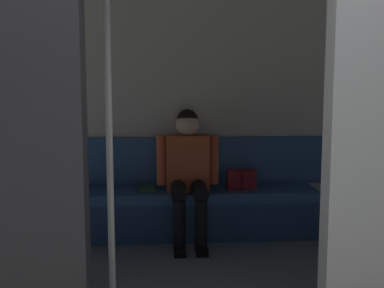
{
  "coord_description": "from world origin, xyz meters",
  "views": [
    {
      "loc": [
        0.22,
        2.17,
        1.44
      ],
      "look_at": [
        -0.02,
        -1.24,
        0.99
      ],
      "focal_mm": 46.8,
      "sensor_mm": 36.0,
      "label": 1
    }
  ],
  "objects_px": {
    "person_seated": "(188,167)",
    "handbag": "(241,179)",
    "bench_seat": "(182,202)",
    "grab_pole_door": "(109,143)",
    "train_car": "(178,62)",
    "book": "(146,188)"
  },
  "relations": [
    {
      "from": "person_seated",
      "to": "handbag",
      "type": "bearing_deg",
      "value": -167.54
    },
    {
      "from": "bench_seat",
      "to": "handbag",
      "type": "height_order",
      "value": "handbag"
    },
    {
      "from": "grab_pole_door",
      "to": "train_car",
      "type": "bearing_deg",
      "value": -117.99
    },
    {
      "from": "person_seated",
      "to": "book",
      "type": "xyz_separation_m",
      "value": [
        0.37,
        -0.12,
        -0.21
      ]
    },
    {
      "from": "train_car",
      "to": "bench_seat",
      "type": "bearing_deg",
      "value": -94.5
    },
    {
      "from": "handbag",
      "to": "book",
      "type": "xyz_separation_m",
      "value": [
        0.86,
        -0.01,
        -0.07
      ]
    },
    {
      "from": "person_seated",
      "to": "grab_pole_door",
      "type": "height_order",
      "value": "grab_pole_door"
    },
    {
      "from": "person_seated",
      "to": "handbag",
      "type": "height_order",
      "value": "person_seated"
    },
    {
      "from": "bench_seat",
      "to": "person_seated",
      "type": "distance_m",
      "value": 0.33
    },
    {
      "from": "person_seated",
      "to": "handbag",
      "type": "distance_m",
      "value": 0.52
    },
    {
      "from": "handbag",
      "to": "person_seated",
      "type": "bearing_deg",
      "value": 12.46
    },
    {
      "from": "book",
      "to": "train_car",
      "type": "bearing_deg",
      "value": 95.29
    },
    {
      "from": "person_seated",
      "to": "train_car",
      "type": "bearing_deg",
      "value": 82.29
    },
    {
      "from": "train_car",
      "to": "book",
      "type": "xyz_separation_m",
      "value": [
        0.24,
        -1.07,
        -1.09
      ]
    },
    {
      "from": "person_seated",
      "to": "grab_pole_door",
      "type": "distance_m",
      "value": 1.82
    },
    {
      "from": "handbag",
      "to": "grab_pole_door",
      "type": "bearing_deg",
      "value": 60.6
    },
    {
      "from": "handbag",
      "to": "book",
      "type": "height_order",
      "value": "handbag"
    },
    {
      "from": "bench_seat",
      "to": "handbag",
      "type": "xyz_separation_m",
      "value": [
        -0.54,
        -0.06,
        0.19
      ]
    },
    {
      "from": "train_car",
      "to": "handbag",
      "type": "bearing_deg",
      "value": -120.36
    },
    {
      "from": "train_car",
      "to": "handbag",
      "type": "height_order",
      "value": "train_car"
    },
    {
      "from": "train_car",
      "to": "book",
      "type": "distance_m",
      "value": 1.55
    },
    {
      "from": "bench_seat",
      "to": "handbag",
      "type": "distance_m",
      "value": 0.58
    }
  ]
}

